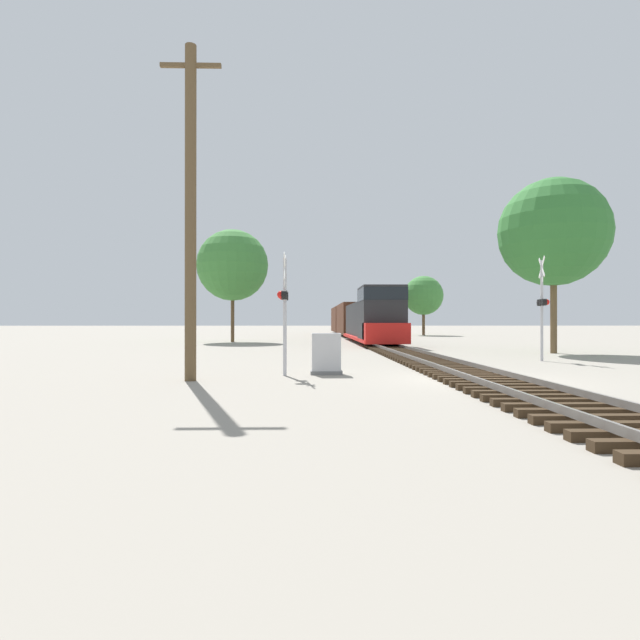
% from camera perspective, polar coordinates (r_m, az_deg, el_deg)
% --- Properties ---
extents(ground_plane, '(400.00, 400.00, 0.00)m').
position_cam_1_polar(ground_plane, '(15.65, 17.71, -6.60)').
color(ground_plane, gray).
extents(rail_track_bed, '(2.60, 160.00, 0.31)m').
position_cam_1_polar(rail_track_bed, '(15.63, 17.71, -6.10)').
color(rail_track_bed, '#382819').
rests_on(rail_track_bed, ground).
extents(freight_train, '(2.95, 48.35, 4.18)m').
position_cam_1_polar(freight_train, '(55.57, 3.87, 0.00)').
color(freight_train, '#232326').
rests_on(freight_train, ground).
extents(crossing_signal_near, '(0.32, 1.00, 3.96)m').
position_cam_1_polar(crossing_signal_near, '(16.19, -4.13, 2.03)').
color(crossing_signal_near, '#B7B7BC').
rests_on(crossing_signal_near, ground).
extents(crossing_signal_far, '(0.47, 1.02, 4.62)m').
position_cam_1_polar(crossing_signal_far, '(24.19, 24.08, 1.72)').
color(crossing_signal_far, '#B7B7BC').
rests_on(crossing_signal_far, ground).
extents(relay_cabinet, '(1.05, 0.61, 1.37)m').
position_cam_1_polar(relay_cabinet, '(16.60, 0.72, -3.91)').
color(relay_cabinet, slate).
rests_on(relay_cabinet, ground).
extents(utility_pole, '(1.80, 0.34, 9.94)m').
position_cam_1_polar(utility_pole, '(15.58, -14.57, 12.13)').
color(utility_pole, brown).
rests_on(utility_pole, ground).
extents(tree_far_right, '(5.93, 5.93, 9.65)m').
position_cam_1_polar(tree_far_right, '(30.79, 25.13, 9.04)').
color(tree_far_right, brown).
rests_on(tree_far_right, ground).
extents(tree_mid_background, '(6.13, 6.13, 9.68)m').
position_cam_1_polar(tree_mid_background, '(43.86, -9.96, 6.17)').
color(tree_mid_background, brown).
rests_on(tree_mid_background, ground).
extents(tree_deep_background, '(4.99, 4.99, 7.59)m').
position_cam_1_polar(tree_deep_background, '(65.09, 11.75, 2.75)').
color(tree_deep_background, brown).
rests_on(tree_deep_background, ground).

